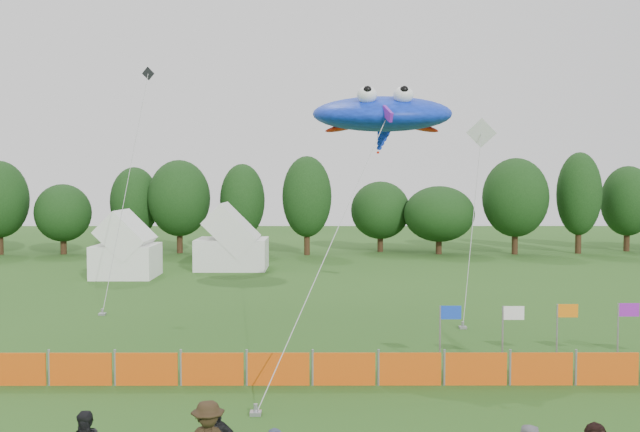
{
  "coord_description": "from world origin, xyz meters",
  "views": [
    {
      "loc": [
        -0.05,
        -14.49,
        6.27
      ],
      "look_at": [
        0.0,
        6.0,
        5.2
      ],
      "focal_mm": 40.0,
      "sensor_mm": 36.0,
      "label": 1
    }
  ],
  "objects_px": {
    "tent_left": "(126,250)",
    "tent_right": "(232,244)",
    "barrier_fence": "(344,369)",
    "stingray_kite": "(382,115)"
  },
  "relations": [
    {
      "from": "tent_left",
      "to": "tent_right",
      "type": "xyz_separation_m",
      "value": [
        6.25,
        4.04,
        0.03
      ]
    },
    {
      "from": "tent_left",
      "to": "barrier_fence",
      "type": "bearing_deg",
      "value": -61.36
    },
    {
      "from": "barrier_fence",
      "to": "tent_left",
      "type": "bearing_deg",
      "value": 118.64
    },
    {
      "from": "tent_left",
      "to": "barrier_fence",
      "type": "relative_size",
      "value": 0.18
    },
    {
      "from": "stingray_kite",
      "to": "tent_right",
      "type": "bearing_deg",
      "value": 112.79
    },
    {
      "from": "tent_left",
      "to": "tent_right",
      "type": "relative_size",
      "value": 0.79
    },
    {
      "from": "barrier_fence",
      "to": "stingray_kite",
      "type": "bearing_deg",
      "value": 76.54
    },
    {
      "from": "tent_left",
      "to": "tent_right",
      "type": "distance_m",
      "value": 7.45
    },
    {
      "from": "tent_right",
      "to": "barrier_fence",
      "type": "height_order",
      "value": "tent_right"
    },
    {
      "from": "tent_right",
      "to": "barrier_fence",
      "type": "distance_m",
      "value": 28.74
    }
  ]
}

